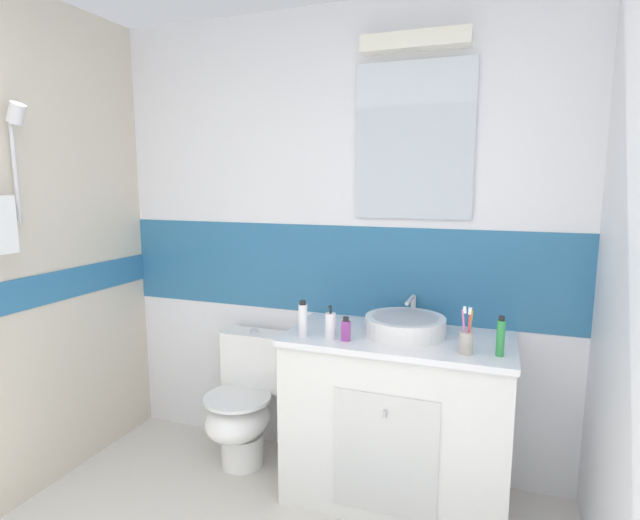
% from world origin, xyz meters
% --- Properties ---
extents(wall_back_tiled, '(3.20, 0.20, 2.50)m').
position_xyz_m(wall_back_tiled, '(0.01, 2.45, 1.26)').
color(wall_back_tiled, white).
rests_on(wall_back_tiled, ground_plane).
extents(vanity_cabinet, '(1.08, 0.56, 0.85)m').
position_xyz_m(vanity_cabinet, '(0.43, 2.13, 0.43)').
color(vanity_cabinet, silver).
rests_on(vanity_cabinet, ground_plane).
extents(sink_basin, '(0.39, 0.43, 0.16)m').
position_xyz_m(sink_basin, '(0.46, 2.16, 0.90)').
color(sink_basin, white).
rests_on(sink_basin, vanity_cabinet).
extents(toilet, '(0.37, 0.50, 0.74)m').
position_xyz_m(toilet, '(-0.44, 2.15, 0.35)').
color(toilet, white).
rests_on(toilet, ground_plane).
extents(toothbrush_cup, '(0.06, 0.06, 0.21)m').
position_xyz_m(toothbrush_cup, '(0.76, 1.97, 0.91)').
color(toothbrush_cup, '#B2ADA3').
rests_on(toothbrush_cup, vanity_cabinet).
extents(soap_dispenser, '(0.05, 0.05, 0.16)m').
position_xyz_m(soap_dispenser, '(0.14, 1.97, 0.91)').
color(soap_dispenser, white).
rests_on(soap_dispenser, vanity_cabinet).
extents(toothpaste_tube_upright, '(0.04, 0.04, 0.18)m').
position_xyz_m(toothpaste_tube_upright, '(0.89, 1.99, 0.93)').
color(toothpaste_tube_upright, green).
rests_on(toothpaste_tube_upright, vanity_cabinet).
extents(deodorant_spray_can, '(0.04, 0.04, 0.18)m').
position_xyz_m(deodorant_spray_can, '(-0.00, 1.96, 0.93)').
color(deodorant_spray_can, white).
rests_on(deodorant_spray_can, vanity_cabinet).
extents(perfume_flask_small, '(0.04, 0.03, 0.12)m').
position_xyz_m(perfume_flask_small, '(0.21, 1.96, 0.90)').
color(perfume_flask_small, '#993F99').
rests_on(perfume_flask_small, vanity_cabinet).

